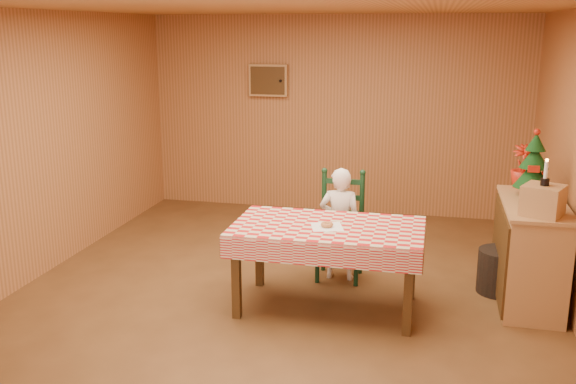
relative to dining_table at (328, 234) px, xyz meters
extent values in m
plane|color=brown|center=(-0.44, 0.17, -0.69)|extent=(6.00, 6.00, 0.00)
cube|color=#AF703F|center=(-0.44, 3.17, 0.61)|extent=(5.00, 0.10, 2.60)
cube|color=#AF703F|center=(-2.94, 0.17, 0.61)|extent=(0.10, 6.00, 2.60)
cube|color=#BF8446|center=(-0.44, 0.17, 1.91)|extent=(5.00, 6.00, 0.10)
cube|color=tan|center=(-1.34, 3.11, 1.06)|extent=(0.52, 0.08, 0.42)
cube|color=#482D13|center=(-1.34, 3.06, 1.06)|extent=(0.46, 0.02, 0.36)
sphere|color=black|center=(-1.16, 3.05, 1.06)|extent=(0.04, 0.04, 0.04)
cube|color=#482D13|center=(0.00, 0.00, 0.03)|extent=(1.60, 0.90, 0.06)
cube|color=#482D13|center=(-0.72, -0.37, -0.34)|extent=(0.07, 0.07, 0.69)
cube|color=#482D13|center=(0.72, -0.37, -0.34)|extent=(0.07, 0.07, 0.69)
cube|color=#482D13|center=(-0.72, 0.37, -0.34)|extent=(0.07, 0.07, 0.69)
cube|color=#482D13|center=(0.72, 0.37, -0.34)|extent=(0.07, 0.07, 0.69)
cube|color=#B41818|center=(0.00, 0.00, 0.07)|extent=(1.64, 0.94, 0.02)
cube|color=#B41818|center=(0.00, -0.47, -0.03)|extent=(1.64, 0.02, 0.18)
cube|color=#B41818|center=(0.00, 0.47, -0.03)|extent=(1.64, 0.02, 0.18)
cube|color=#285727|center=(-0.82, 0.00, -0.03)|extent=(0.02, 0.94, 0.18)
cube|color=#285727|center=(0.82, 0.00, -0.03)|extent=(0.02, 0.94, 0.18)
cube|color=black|center=(0.00, 0.73, -0.26)|extent=(0.44, 0.40, 0.04)
cylinder|color=black|center=(-0.19, 0.56, -0.48)|extent=(0.04, 0.04, 0.41)
cylinder|color=black|center=(0.19, 0.56, -0.48)|extent=(0.04, 0.04, 0.41)
cylinder|color=black|center=(-0.19, 0.90, -0.48)|extent=(0.04, 0.04, 0.41)
cylinder|color=black|center=(0.19, 0.90, -0.48)|extent=(0.04, 0.04, 0.41)
cylinder|color=black|center=(-0.19, 0.90, 0.06)|extent=(0.05, 0.05, 0.60)
sphere|color=black|center=(-0.19, 0.90, 0.36)|extent=(0.06, 0.06, 0.06)
cylinder|color=black|center=(0.19, 0.90, 0.06)|extent=(0.05, 0.05, 0.60)
sphere|color=black|center=(0.19, 0.90, 0.36)|extent=(0.06, 0.06, 0.06)
cube|color=black|center=(0.00, 0.90, -0.06)|extent=(0.38, 0.03, 0.05)
cube|color=black|center=(0.00, 0.90, 0.10)|extent=(0.38, 0.03, 0.05)
cube|color=black|center=(0.00, 0.90, 0.26)|extent=(0.38, 0.03, 0.05)
imported|color=white|center=(0.00, 0.73, -0.13)|extent=(0.41, 0.27, 1.12)
cube|color=white|center=(0.00, -0.05, 0.08)|extent=(0.32, 0.32, 0.00)
torus|color=#B87542|center=(0.00, -0.05, 0.10)|extent=(0.14, 0.14, 0.04)
cube|color=tan|center=(1.75, 0.57, -0.24)|extent=(0.50, 1.20, 0.90)
cube|color=tan|center=(1.75, 0.57, 0.23)|extent=(0.54, 1.24, 0.03)
cube|color=#482D13|center=(1.49, 0.57, -0.24)|extent=(0.02, 1.20, 0.80)
cube|color=tan|center=(1.75, 0.17, 0.37)|extent=(0.40, 0.40, 0.25)
cylinder|color=#482D13|center=(1.75, 0.82, 0.28)|extent=(0.04, 0.04, 0.08)
cone|color=black|center=(1.75, 0.82, 0.44)|extent=(0.34, 0.34, 0.24)
cone|color=black|center=(1.75, 0.82, 0.60)|extent=(0.26, 0.26, 0.20)
cone|color=black|center=(1.75, 0.82, 0.74)|extent=(0.18, 0.18, 0.16)
sphere|color=#AE2010|center=(1.75, 0.82, 0.83)|extent=(0.06, 0.06, 0.06)
cube|color=#AE2010|center=(1.73, 0.67, 0.52)|extent=(0.10, 0.02, 0.06)
sphere|color=#AE2010|center=(1.83, 0.76, 0.47)|extent=(0.04, 0.04, 0.04)
sphere|color=#AE2010|center=(1.68, 0.87, 0.54)|extent=(0.04, 0.04, 0.04)
sphere|color=#AE2010|center=(1.79, 0.91, 0.64)|extent=(0.04, 0.04, 0.04)
imported|color=#AE2010|center=(1.70, 1.12, 0.45)|extent=(0.29, 0.29, 0.42)
cylinder|color=black|center=(1.75, 0.17, 0.52)|extent=(0.07, 0.07, 0.06)
cylinder|color=white|center=(1.75, 0.17, 0.62)|extent=(0.03, 0.03, 0.14)
sphere|color=orange|center=(1.75, 0.17, 0.70)|extent=(0.02, 0.02, 0.02)
cylinder|color=black|center=(1.53, 0.71, -0.48)|extent=(0.47, 0.47, 0.42)
camera|label=1|loc=(0.85, -5.24, 1.74)|focal=40.00mm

